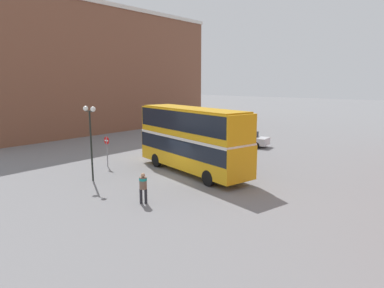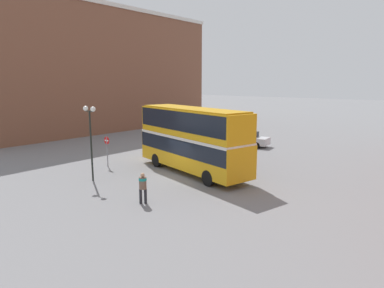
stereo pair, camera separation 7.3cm
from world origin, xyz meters
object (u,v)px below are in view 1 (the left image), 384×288
(pedestrian_foreground, at_px, (143,185))
(parked_car_kerb_near, at_px, (246,139))
(street_lamp_twin_globe, at_px, (90,126))
(double_decker_bus, at_px, (192,136))
(no_entry_sign, at_px, (107,147))

(pedestrian_foreground, bearing_deg, parked_car_kerb_near, -29.76)
(parked_car_kerb_near, distance_m, street_lamp_twin_globe, 18.04)
(pedestrian_foreground, xyz_separation_m, street_lamp_twin_globe, (-5.91, 0.78, 2.66))
(double_decker_bus, bearing_deg, no_entry_sign, -141.73)
(street_lamp_twin_globe, relative_size, no_entry_sign, 2.10)
(parked_car_kerb_near, bearing_deg, no_entry_sign, -113.48)
(double_decker_bus, relative_size, street_lamp_twin_globe, 2.10)
(parked_car_kerb_near, distance_m, no_entry_sign, 15.23)
(double_decker_bus, xyz_separation_m, pedestrian_foreground, (2.13, -6.74, -1.67))
(pedestrian_foreground, distance_m, street_lamp_twin_globe, 6.53)
(double_decker_bus, xyz_separation_m, parked_car_kerb_near, (-2.42, 11.78, -1.97))
(double_decker_bus, relative_size, no_entry_sign, 4.40)
(no_entry_sign, bearing_deg, street_lamp_twin_globe, -51.03)
(street_lamp_twin_globe, bearing_deg, pedestrian_foreground, -7.48)
(double_decker_bus, distance_m, parked_car_kerb_near, 12.19)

